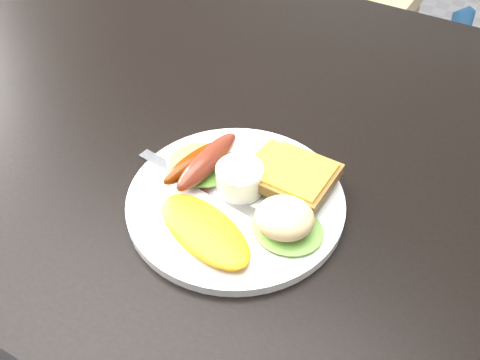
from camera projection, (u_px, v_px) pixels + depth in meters
The scene contains 12 objects.
dining_table at pixel (252, 135), 0.76m from camera, with size 1.20×0.80×0.04m, color black.
plate at pixel (236, 202), 0.64m from camera, with size 0.25×0.25×0.01m, color white.
lettuce_left at pixel (202, 164), 0.66m from camera, with size 0.09×0.08×0.01m, color #398423.
lettuce_right at pixel (287, 229), 0.59m from camera, with size 0.08×0.07×0.01m, color #58A33E.
omelette at pixel (205, 230), 0.58m from camera, with size 0.13×0.06×0.02m, color yellow.
sausage_a at pixel (193, 163), 0.64m from camera, with size 0.02×0.09×0.02m, color #5B2104.
sausage_b at pixel (207, 161), 0.64m from camera, with size 0.03×0.11×0.03m, color maroon.
ramekin at pixel (240, 179), 0.63m from camera, with size 0.05×0.05×0.03m, color white.
toast_a at pixel (280, 170), 0.65m from camera, with size 0.07×0.07×0.01m, color olive.
toast_b at pixel (298, 177), 0.63m from camera, with size 0.08×0.08×0.01m, color olive.
potato_salad at pixel (285, 218), 0.58m from camera, with size 0.06×0.06×0.03m, color beige.
fork at pixel (198, 184), 0.64m from camera, with size 0.17×0.01×0.00m, color #ADAFB7.
Camera 1 is at (0.27, -0.51, 1.22)m, focal length 42.00 mm.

